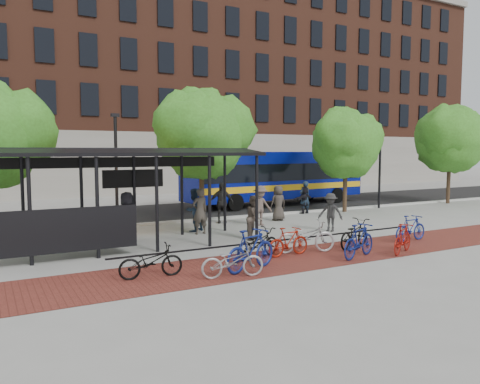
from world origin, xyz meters
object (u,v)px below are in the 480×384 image
bus (277,174)px  bike_4 (258,243)px  bike_11 (411,228)px  pedestrian_7 (305,197)px  bike_3 (251,250)px  bike_6 (305,237)px  lamp_post_right (380,163)px  pedestrian_4 (222,203)px  bike_9 (403,239)px  bike_2 (232,261)px  bus_shelter (113,165)px  bike_8 (354,234)px  pedestrian_1 (200,211)px  pedestrian_8 (254,217)px  lamp_post_left (116,168)px  tree_c (347,141)px  tree_d (451,136)px  bike_0 (151,261)px  pedestrian_3 (260,206)px  pedestrian_2 (194,210)px  tree_b (203,130)px  pedestrian_9 (330,212)px  pedestrian_5 (304,200)px  bike_5 (288,242)px  bike_7 (359,241)px  pedestrian_0 (127,217)px  pedestrian_6 (278,203)px

bus → bike_4: size_ratio=6.93×
bike_11 → pedestrian_7: size_ratio=0.94×
bike_3 → bike_6: bike_3 is taller
lamp_post_right → pedestrian_4: bearing=-176.6°
bike_9 → pedestrian_4: (-2.34, 9.07, 0.48)m
bike_2 → bus_shelter: bearing=30.8°
bike_8 → pedestrian_1: 6.45m
bike_9 → bike_11: bearing=-79.6°
pedestrian_8 → bike_4: bearing=-166.0°
bike_8 → pedestrian_8: pedestrian_8 is taller
lamp_post_left → bike_4: 8.64m
tree_c → tree_d: bearing=0.0°
bike_0 → pedestrian_3: bearing=-44.3°
lamp_post_right → pedestrian_2: bearing=-170.4°
tree_b → tree_d: bearing=0.0°
bike_2 → pedestrian_8: (3.40, 4.54, 0.41)m
pedestrian_4 → pedestrian_9: (3.06, -4.43, -0.15)m
bus_shelter → pedestrian_5: 12.59m
bus_shelter → bike_8: size_ratio=5.45×
bus → pedestrian_8: 12.21m
lamp_post_left → pedestrian_4: lamp_post_left is taller
bus_shelter → bike_9: bus_shelter is taller
bike_4 → pedestrian_8: pedestrian_8 is taller
bike_5 → bus_shelter: bearing=45.6°
bike_2 → pedestrian_7: bearing=-32.5°
pedestrian_7 → bike_3: bearing=47.2°
bus → bike_3: 17.06m
pedestrian_3 → bike_0: bearing=-139.8°
bus → bike_7: 15.39m
bike_9 → bike_0: bearing=57.7°
pedestrian_4 → bike_5: bearing=-78.0°
bike_3 → pedestrian_0: 6.28m
bike_8 → pedestrian_9: (1.50, 3.11, 0.32)m
bike_6 → bike_9: 3.30m
lamp_post_left → pedestrian_7: (10.53, 0.20, -1.84)m
pedestrian_8 → pedestrian_9: bearing=-47.2°
pedestrian_1 → bike_3: bearing=75.2°
lamp_post_right → pedestrian_7: lamp_post_right is taller
pedestrian_7 → bus: bearing=-101.7°
bike_4 → pedestrian_6: 8.39m
bus_shelter → bike_9: bearing=-34.1°
bike_6 → pedestrian_1: (-1.67, 5.08, 0.41)m
tree_c → pedestrian_6: tree_c is taller
bike_2 → bike_8: (5.73, 1.43, 0.05)m
tree_b → bike_4: tree_b is taller
bike_6 → pedestrian_7: (6.14, 8.25, 0.35)m
lamp_post_right → pedestrian_3: lamp_post_right is taller
bus_shelter → bike_7: bearing=-39.6°
bike_5 → pedestrian_1: pedestrian_1 is taller
bike_3 → bike_4: bike_3 is taller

